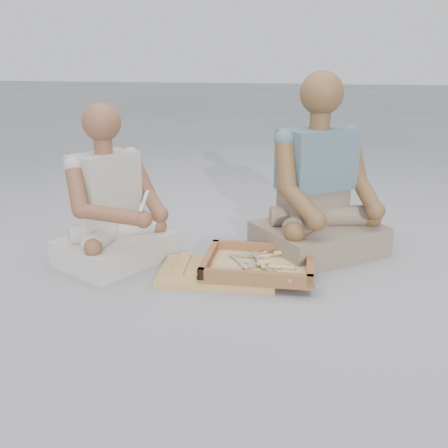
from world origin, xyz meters
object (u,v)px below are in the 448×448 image
(companion, at_px, (319,195))
(carved_panel, at_px, (218,273))
(craftsman, at_px, (112,210))
(tool_tray, at_px, (259,265))

(companion, bearing_deg, carved_panel, 4.58)
(craftsman, bearing_deg, companion, 135.72)
(carved_panel, height_order, craftsman, craftsman)
(carved_panel, bearing_deg, tool_tray, 17.43)
(tool_tray, xyz_separation_m, companion, (0.23, 0.46, 0.27))
(tool_tray, bearing_deg, carved_panel, -162.57)
(carved_panel, distance_m, companion, 0.75)
(tool_tray, height_order, craftsman, craftsman)
(companion, bearing_deg, tool_tray, 17.34)
(carved_panel, relative_size, tool_tray, 0.96)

